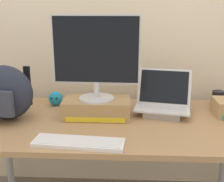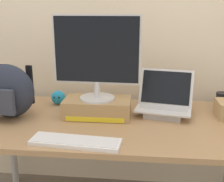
{
  "view_description": "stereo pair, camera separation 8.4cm",
  "coord_description": "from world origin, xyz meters",
  "px_view_note": "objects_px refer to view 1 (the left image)",
  "views": [
    {
      "loc": [
        0.08,
        -1.59,
        1.35
      ],
      "look_at": [
        0.0,
        0.0,
        0.89
      ],
      "focal_mm": 45.93,
      "sensor_mm": 36.0,
      "label": 1
    },
    {
      "loc": [
        0.16,
        -1.58,
        1.35
      ],
      "look_at": [
        0.0,
        0.0,
        0.89
      ],
      "focal_mm": 45.93,
      "sensor_mm": 36.0,
      "label": 2
    }
  ],
  "objects_px": {
    "messenger_backpack": "(5,93)",
    "coffee_mug": "(218,98)",
    "plush_toy": "(56,98)",
    "external_keyboard": "(79,142)",
    "open_laptop": "(163,105)",
    "desktop_monitor": "(96,56)",
    "toner_box_yellow": "(97,108)"
  },
  "relations": [
    {
      "from": "messenger_backpack",
      "to": "coffee_mug",
      "type": "bearing_deg",
      "value": 19.34
    },
    {
      "from": "coffee_mug",
      "to": "plush_toy",
      "type": "distance_m",
      "value": 1.12
    },
    {
      "from": "external_keyboard",
      "to": "open_laptop",
      "type": "bearing_deg",
      "value": 49.74
    },
    {
      "from": "coffee_mug",
      "to": "open_laptop",
      "type": "bearing_deg",
      "value": -155.33
    },
    {
      "from": "desktop_monitor",
      "to": "messenger_backpack",
      "type": "height_order",
      "value": "desktop_monitor"
    },
    {
      "from": "open_laptop",
      "to": "coffee_mug",
      "type": "height_order",
      "value": "open_laptop"
    },
    {
      "from": "desktop_monitor",
      "to": "coffee_mug",
      "type": "xyz_separation_m",
      "value": [
        0.81,
        0.25,
        -0.32
      ]
    },
    {
      "from": "open_laptop",
      "to": "external_keyboard",
      "type": "distance_m",
      "value": 0.65
    },
    {
      "from": "plush_toy",
      "to": "external_keyboard",
      "type": "bearing_deg",
      "value": -66.68
    },
    {
      "from": "desktop_monitor",
      "to": "toner_box_yellow",
      "type": "bearing_deg",
      "value": 89.15
    },
    {
      "from": "open_laptop",
      "to": "plush_toy",
      "type": "xyz_separation_m",
      "value": [
        -0.71,
        0.13,
        -0.01
      ]
    },
    {
      "from": "open_laptop",
      "to": "messenger_backpack",
      "type": "xyz_separation_m",
      "value": [
        -0.94,
        -0.13,
        0.11
      ]
    },
    {
      "from": "toner_box_yellow",
      "to": "plush_toy",
      "type": "xyz_separation_m",
      "value": [
        -0.31,
        0.2,
        -0.01
      ]
    },
    {
      "from": "toner_box_yellow",
      "to": "plush_toy",
      "type": "distance_m",
      "value": 0.37
    },
    {
      "from": "open_laptop",
      "to": "coffee_mug",
      "type": "relative_size",
      "value": 3.02
    },
    {
      "from": "external_keyboard",
      "to": "coffee_mug",
      "type": "relative_size",
      "value": 3.71
    },
    {
      "from": "external_keyboard",
      "to": "messenger_backpack",
      "type": "height_order",
      "value": "messenger_backpack"
    },
    {
      "from": "toner_box_yellow",
      "to": "coffee_mug",
      "type": "xyz_separation_m",
      "value": [
        0.81,
        0.25,
        -0.0
      ]
    },
    {
      "from": "external_keyboard",
      "to": "messenger_backpack",
      "type": "relative_size",
      "value": 1.28
    },
    {
      "from": "external_keyboard",
      "to": "coffee_mug",
      "type": "distance_m",
      "value": 1.07
    },
    {
      "from": "open_laptop",
      "to": "coffee_mug",
      "type": "xyz_separation_m",
      "value": [
        0.4,
        0.18,
        -0.0
      ]
    },
    {
      "from": "desktop_monitor",
      "to": "coffee_mug",
      "type": "height_order",
      "value": "desktop_monitor"
    },
    {
      "from": "messenger_backpack",
      "to": "plush_toy",
      "type": "distance_m",
      "value": 0.37
    },
    {
      "from": "coffee_mug",
      "to": "desktop_monitor",
      "type": "bearing_deg",
      "value": -162.64
    },
    {
      "from": "open_laptop",
      "to": "coffee_mug",
      "type": "distance_m",
      "value": 0.44
    },
    {
      "from": "toner_box_yellow",
      "to": "plush_toy",
      "type": "height_order",
      "value": "toner_box_yellow"
    },
    {
      "from": "open_laptop",
      "to": "plush_toy",
      "type": "distance_m",
      "value": 0.73
    },
    {
      "from": "toner_box_yellow",
      "to": "external_keyboard",
      "type": "relative_size",
      "value": 0.89
    },
    {
      "from": "external_keyboard",
      "to": "plush_toy",
      "type": "distance_m",
      "value": 0.64
    },
    {
      "from": "messenger_backpack",
      "to": "plush_toy",
      "type": "xyz_separation_m",
      "value": [
        0.23,
        0.27,
        -0.12
      ]
    },
    {
      "from": "plush_toy",
      "to": "toner_box_yellow",
      "type": "bearing_deg",
      "value": -33.55
    },
    {
      "from": "messenger_backpack",
      "to": "plush_toy",
      "type": "bearing_deg",
      "value": 55.55
    }
  ]
}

